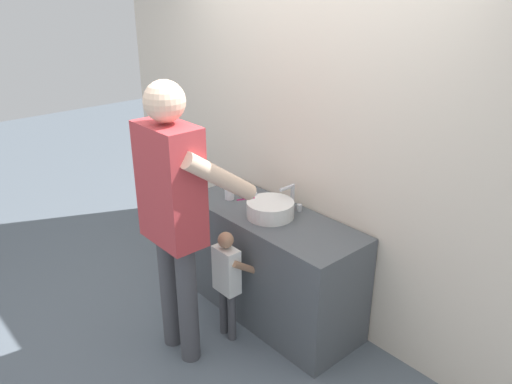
# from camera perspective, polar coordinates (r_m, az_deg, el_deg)

# --- Properties ---
(ground_plane) EXTENTS (14.00, 14.00, 0.00)m
(ground_plane) POSITION_cam_1_polar(r_m,az_deg,el_deg) (3.74, -1.79, -15.14)
(ground_plane) COLOR slate
(back_wall) EXTENTS (4.40, 0.08, 2.70)m
(back_wall) POSITION_cam_1_polar(r_m,az_deg,el_deg) (3.49, 5.84, 7.01)
(back_wall) COLOR beige
(back_wall) RESTS_ON ground
(vanity_cabinet) EXTENTS (1.38, 0.54, 0.80)m
(vanity_cabinet) POSITION_cam_1_polar(r_m,az_deg,el_deg) (3.67, 1.78, -8.30)
(vanity_cabinet) COLOR #4C5156
(vanity_cabinet) RESTS_ON ground
(sink_basin) EXTENTS (0.33, 0.33, 0.11)m
(sink_basin) POSITION_cam_1_polar(r_m,az_deg,el_deg) (3.44, 1.63, -1.92)
(sink_basin) COLOR silver
(sink_basin) RESTS_ON vanity_cabinet
(faucet) EXTENTS (0.18, 0.14, 0.18)m
(faucet) POSITION_cam_1_polar(r_m,az_deg,el_deg) (3.56, 4.01, -0.65)
(faucet) COLOR #B7BABF
(faucet) RESTS_ON vanity_cabinet
(toothbrush_cup) EXTENTS (0.07, 0.07, 0.21)m
(toothbrush_cup) POSITION_cam_1_polar(r_m,az_deg,el_deg) (3.72, -3.03, -0.07)
(toothbrush_cup) COLOR silver
(toothbrush_cup) RESTS_ON vanity_cabinet
(child_toddler) EXTENTS (0.25, 0.25, 0.81)m
(child_toddler) POSITION_cam_1_polar(r_m,az_deg,el_deg) (3.40, -3.23, -9.44)
(child_toddler) COLOR #47474C
(child_toddler) RESTS_ON ground
(adult_parent) EXTENTS (0.56, 0.59, 1.81)m
(adult_parent) POSITION_cam_1_polar(r_m,az_deg,el_deg) (3.03, -9.23, -1.05)
(adult_parent) COLOR #47474C
(adult_parent) RESTS_ON ground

